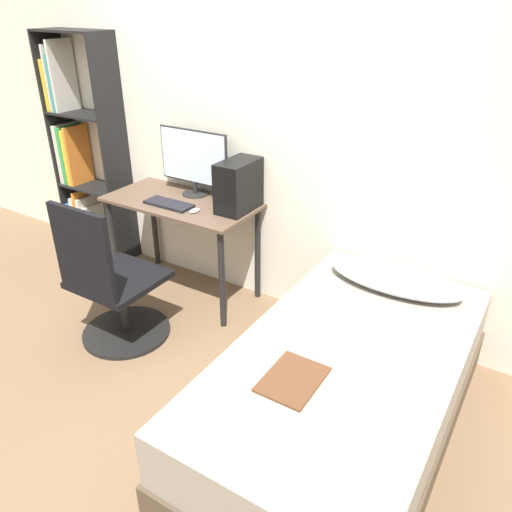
{
  "coord_description": "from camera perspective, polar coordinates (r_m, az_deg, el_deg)",
  "views": [
    {
      "loc": [
        1.86,
        -1.52,
        2.09
      ],
      "look_at": [
        0.5,
        0.65,
        0.75
      ],
      "focal_mm": 35.0,
      "sensor_mm": 36.0,
      "label": 1
    }
  ],
  "objects": [
    {
      "name": "ground_plane",
      "position": [
        3.18,
        -14.38,
        -14.48
      ],
      "size": [
        14.0,
        14.0,
        0.0
      ],
      "primitive_type": "plane",
      "color": "brown"
    },
    {
      "name": "pc_tower",
      "position": [
        3.44,
        -2.0,
        8.04
      ],
      "size": [
        0.19,
        0.34,
        0.35
      ],
      "color": "black",
      "rests_on": "desk"
    },
    {
      "name": "keyboard",
      "position": [
        3.62,
        -9.92,
        5.88
      ],
      "size": [
        0.36,
        0.14,
        0.02
      ],
      "color": "black",
      "rests_on": "desk"
    },
    {
      "name": "monitor",
      "position": [
        3.72,
        -7.15,
        10.86
      ],
      "size": [
        0.59,
        0.2,
        0.48
      ],
      "color": "black",
      "rests_on": "desk"
    },
    {
      "name": "office_chair",
      "position": [
        3.39,
        -16.08,
        -3.97
      ],
      "size": [
        0.6,
        0.6,
        1.02
      ],
      "color": "black",
      "rests_on": "ground_plane"
    },
    {
      "name": "wall_back",
      "position": [
        3.54,
        -0.62,
        13.89
      ],
      "size": [
        8.0,
        0.05,
        2.5
      ],
      "color": "silver",
      "rests_on": "ground_plane"
    },
    {
      "name": "mouse",
      "position": [
        3.48,
        -7.03,
        5.17
      ],
      "size": [
        0.06,
        0.09,
        0.02
      ],
      "color": "silver",
      "rests_on": "desk"
    },
    {
      "name": "pillow",
      "position": [
        3.08,
        15.68,
        -2.46
      ],
      "size": [
        0.8,
        0.36,
        0.11
      ],
      "color": "#B2B7C6",
      "rests_on": "bed"
    },
    {
      "name": "bed",
      "position": [
        2.71,
        9.95,
        -15.1
      ],
      "size": [
        1.05,
        1.95,
        0.55
      ],
      "color": "#4C3D2D",
      "rests_on": "ground_plane"
    },
    {
      "name": "magazine",
      "position": [
        2.32,
        4.21,
        -13.87
      ],
      "size": [
        0.24,
        0.32,
        0.01
      ],
      "color": "#56331E",
      "rests_on": "bed"
    },
    {
      "name": "bookshelf",
      "position": [
        4.6,
        -19.34,
        10.17
      ],
      "size": [
        0.64,
        0.28,
        1.87
      ],
      "color": "black",
      "rests_on": "ground_plane"
    },
    {
      "name": "desk",
      "position": [
        3.74,
        -8.46,
        4.51
      ],
      "size": [
        1.13,
        0.56,
        0.77
      ],
      "color": "brown",
      "rests_on": "ground_plane"
    }
  ]
}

